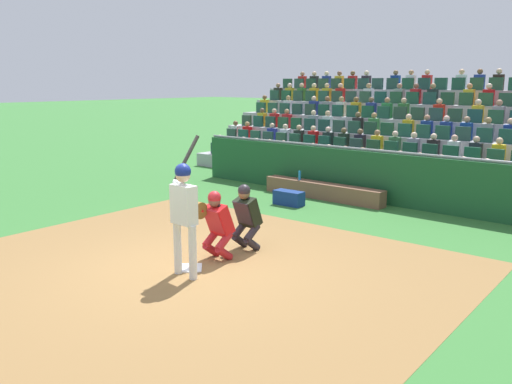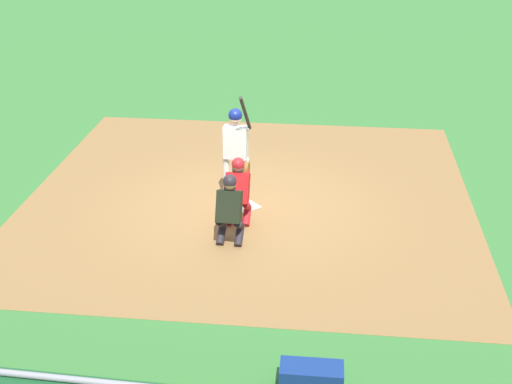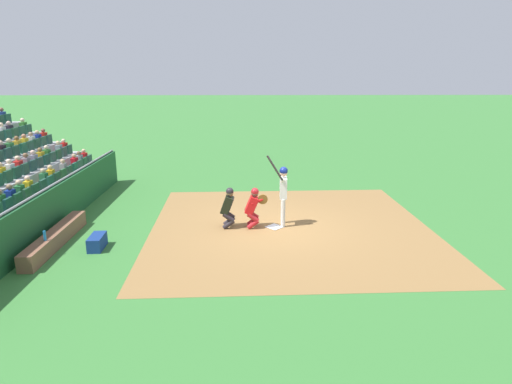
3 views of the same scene
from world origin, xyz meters
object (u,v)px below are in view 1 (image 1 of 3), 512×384
home_plate_marker (189,268)px  dugout_bench (323,191)px  batter_at_plate (184,206)px  equipment_duffel_bag (289,198)px  water_bottle_on_bench (300,176)px  catcher_crouching (216,221)px  home_plate_umpire (246,214)px

home_plate_marker → dugout_bench: dugout_bench is taller
home_plate_marker → dugout_bench: (1.41, -6.22, 0.20)m
batter_at_plate → equipment_duffel_bag: 5.66m
home_plate_marker → water_bottle_on_bench: size_ratio=1.65×
home_plate_marker → catcher_crouching: size_ratio=0.34×
water_bottle_on_bench → equipment_duffel_bag: 1.33m
equipment_duffel_bag → home_plate_marker: bearing=105.7°
batter_at_plate → home_plate_marker: bearing=-50.8°
catcher_crouching → home_plate_umpire: 0.78m
catcher_crouching → dugout_bench: 5.76m
home_plate_umpire → catcher_crouching: bearing=88.5°
home_plate_umpire → equipment_duffel_bag: size_ratio=1.64×
dugout_bench → water_bottle_on_bench: 0.82m
batter_at_plate → home_plate_umpire: size_ratio=1.76×
home_plate_marker → batter_at_plate: 1.22m
home_plate_umpire → dugout_bench: size_ratio=0.35×
home_plate_umpire → dugout_bench: bearing=-73.2°
water_bottle_on_bench → equipment_duffel_bag: size_ratio=0.33×
home_plate_marker → home_plate_umpire: bearing=-91.5°
dugout_bench → home_plate_marker: bearing=102.7°
batter_at_plate → equipment_duffel_bag: batter_at_plate is taller
home_plate_marker → dugout_bench: size_ratio=0.12×
dugout_bench → water_bottle_on_bench: water_bottle_on_bench is taller
home_plate_marker → catcher_crouching: (-0.02, -0.66, 0.70)m
catcher_crouching → water_bottle_on_bench: (2.16, -5.49, -0.15)m
water_bottle_on_bench → batter_at_plate: bearing=110.2°
water_bottle_on_bench → home_plate_umpire: bearing=114.9°
home_plate_umpire → equipment_duffel_bag: (1.68, -3.55, -0.52)m
home_plate_marker → catcher_crouching: catcher_crouching is taller
home_plate_umpire → home_plate_marker: bearing=88.5°
home_plate_marker → catcher_crouching: bearing=-91.5°
dugout_bench → water_bottle_on_bench: (0.74, 0.07, 0.35)m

